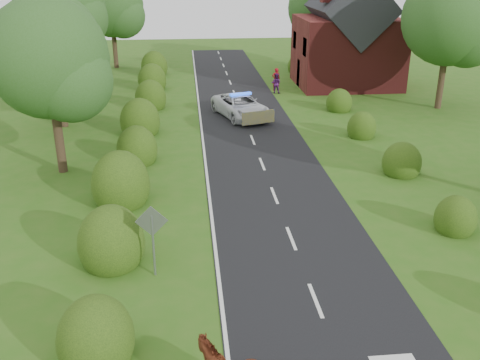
{
  "coord_description": "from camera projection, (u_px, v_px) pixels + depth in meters",
  "views": [
    {
      "loc": [
        -3.7,
        -13.53,
        9.75
      ],
      "look_at": [
        -1.66,
        6.86,
        1.3
      ],
      "focal_mm": 40.0,
      "sensor_mm": 36.0,
      "label": 1
    }
  ],
  "objects": [
    {
      "name": "tree_right_c",
      "position": [
        323.0,
        11.0,
        50.13
      ],
      "size": [
        6.15,
        6.0,
        8.58
      ],
      "color": "#332316",
      "rests_on": "ground"
    },
    {
      "name": "tree_left_a",
      "position": [
        54.0,
        64.0,
        24.47
      ],
      "size": [
        5.74,
        5.6,
        8.38
      ],
      "color": "#332316",
      "rests_on": "ground"
    },
    {
      "name": "road_markings",
      "position": [
        230.0,
        159.0,
        28.23
      ],
      "size": [
        4.96,
        70.0,
        0.01
      ],
      "color": "white",
      "rests_on": "road"
    },
    {
      "name": "ground",
      "position": [
        316.0,
        301.0,
        16.5
      ],
      "size": [
        120.0,
        120.0,
        0.0
      ],
      "primitive_type": "plane",
      "color": "#2F6316"
    },
    {
      "name": "hedgerow_right",
      "position": [
        393.0,
        155.0,
        27.21
      ],
      "size": [
        2.1,
        45.78,
        2.1
      ],
      "color": "#1F3B11",
      "rests_on": "ground"
    },
    {
      "name": "tree_right_b",
      "position": [
        455.0,
        22.0,
        35.64
      ],
      "size": [
        6.56,
        6.4,
        9.4
      ],
      "color": "#332316",
      "rests_on": "ground"
    },
    {
      "name": "road_sign",
      "position": [
        152.0,
        231.0,
        17.25
      ],
      "size": [
        1.06,
        0.08,
        2.53
      ],
      "color": "gray",
      "rests_on": "ground"
    },
    {
      "name": "hedgerow_left",
      "position": [
        133.0,
        157.0,
        26.37
      ],
      "size": [
        2.75,
        50.41,
        3.0
      ],
      "color": "#1F3B11",
      "rests_on": "ground"
    },
    {
      "name": "pedestrian_red",
      "position": [
        276.0,
        79.0,
        42.8
      ],
      "size": [
        0.68,
        0.47,
        1.81
      ],
      "primitive_type": "imported",
      "rotation": [
        0.0,
        0.0,
        3.19
      ],
      "color": "maroon",
      "rests_on": "ground"
    },
    {
      "name": "road",
      "position": [
        255.0,
        146.0,
        30.29
      ],
      "size": [
        6.0,
        70.0,
        0.02
      ],
      "primitive_type": "cube",
      "color": "black",
      "rests_on": "ground"
    },
    {
      "name": "house",
      "position": [
        348.0,
        39.0,
        43.52
      ],
      "size": [
        8.0,
        7.4,
        9.17
      ],
      "color": "maroon",
      "rests_on": "ground"
    },
    {
      "name": "police_van",
      "position": [
        241.0,
        106.0,
        35.53
      ],
      "size": [
        4.02,
        5.87,
        1.64
      ],
      "rotation": [
        0.0,
        0.0,
        0.32
      ],
      "color": "silver",
      "rests_on": "ground"
    },
    {
      "name": "tree_left_c",
      "position": [
        64.0,
        6.0,
        40.28
      ],
      "size": [
        6.97,
        6.8,
        10.22
      ],
      "color": "#332316",
      "rests_on": "ground"
    },
    {
      "name": "tree_left_d",
      "position": [
        114.0,
        7.0,
        50.06
      ],
      "size": [
        6.15,
        6.0,
        8.89
      ],
      "color": "#332316",
      "rests_on": "ground"
    },
    {
      "name": "pedestrian_purple",
      "position": [
        276.0,
        83.0,
        41.99
      ],
      "size": [
        0.92,
        0.82,
        1.56
      ],
      "primitive_type": "imported",
      "rotation": [
        0.0,
        0.0,
        2.78
      ],
      "color": "#471553",
      "rests_on": "ground"
    },
    {
      "name": "tree_left_b",
      "position": [
        58.0,
        45.0,
        31.81
      ],
      "size": [
        5.74,
        5.6,
        8.07
      ],
      "color": "#332316",
      "rests_on": "ground"
    }
  ]
}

